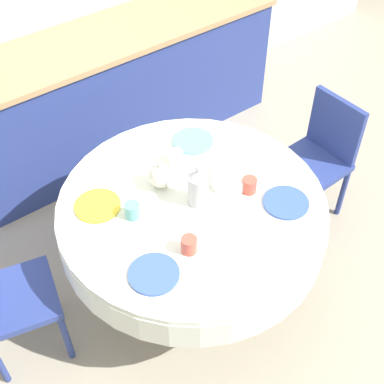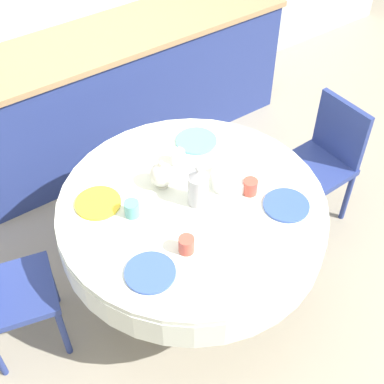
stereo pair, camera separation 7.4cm
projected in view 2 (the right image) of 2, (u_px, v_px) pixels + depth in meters
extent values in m
plane|color=#9E937F|center=(192.00, 284.00, 3.31)|extent=(12.00, 12.00, 0.00)
cube|color=navy|center=(78.00, 109.00, 3.81)|extent=(3.20, 0.60, 0.89)
cube|color=#A37F56|center=(67.00, 51.00, 3.48)|extent=(3.24, 0.64, 0.04)
cylinder|color=brown|center=(192.00, 282.00, 3.29)|extent=(0.44, 0.44, 0.04)
cylinder|color=brown|center=(192.00, 256.00, 3.10)|extent=(0.11, 0.11, 0.48)
cylinder|color=silver|center=(192.00, 218.00, 2.87)|extent=(1.43, 1.43, 0.18)
cylinder|color=silver|center=(192.00, 205.00, 2.79)|extent=(1.42, 1.42, 0.03)
cube|color=navy|center=(315.00, 168.00, 3.41)|extent=(0.42, 0.42, 0.04)
cube|color=navy|center=(341.00, 130.00, 3.32)|extent=(0.05, 0.38, 0.41)
cylinder|color=navy|center=(309.00, 221.00, 3.39)|extent=(0.04, 0.04, 0.41)
cylinder|color=navy|center=(272.00, 189.00, 3.59)|extent=(0.04, 0.04, 0.41)
cylinder|color=navy|center=(347.00, 197.00, 3.54)|extent=(0.04, 0.04, 0.41)
cylinder|color=navy|center=(309.00, 167.00, 3.74)|extent=(0.04, 0.04, 0.41)
cube|color=navy|center=(15.00, 293.00, 2.75)|extent=(0.48, 0.48, 0.04)
cylinder|color=navy|center=(51.00, 281.00, 3.07)|extent=(0.04, 0.04, 0.41)
cylinder|color=navy|center=(64.00, 332.00, 2.84)|extent=(0.04, 0.04, 0.41)
cylinder|color=#3856AD|center=(150.00, 273.00, 2.46)|extent=(0.24, 0.24, 0.01)
cylinder|color=#CC4C3D|center=(186.00, 245.00, 2.53)|extent=(0.08, 0.08, 0.09)
cylinder|color=#3856AD|center=(286.00, 205.00, 2.76)|extent=(0.24, 0.24, 0.01)
cylinder|color=#CC4C3D|center=(250.00, 187.00, 2.80)|extent=(0.08, 0.08, 0.09)
cylinder|color=yellow|center=(98.00, 203.00, 2.77)|extent=(0.24, 0.24, 0.01)
cylinder|color=#5BA39E|center=(132.00, 209.00, 2.69)|extent=(0.08, 0.08, 0.09)
cylinder|color=#60BCB7|center=(196.00, 141.00, 3.11)|extent=(0.24, 0.24, 0.01)
cylinder|color=white|center=(178.00, 157.00, 2.96)|extent=(0.08, 0.08, 0.09)
cylinder|color=#B2B2B7|center=(198.00, 190.00, 2.72)|extent=(0.11, 0.11, 0.18)
cone|color=#B2B2B7|center=(198.00, 174.00, 2.64)|extent=(0.10, 0.10, 0.04)
sphere|color=#B2B2B7|center=(198.00, 169.00, 2.61)|extent=(0.03, 0.03, 0.03)
cylinder|color=silver|center=(162.00, 184.00, 2.87)|extent=(0.07, 0.07, 0.01)
sphere|color=silver|center=(162.00, 175.00, 2.81)|extent=(0.13, 0.13, 0.13)
cylinder|color=silver|center=(174.00, 168.00, 2.84)|extent=(0.08, 0.02, 0.05)
sphere|color=silver|center=(161.00, 163.00, 2.76)|extent=(0.03, 0.03, 0.03)
cylinder|color=silver|center=(232.00, 179.00, 2.85)|extent=(0.22, 0.22, 0.07)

